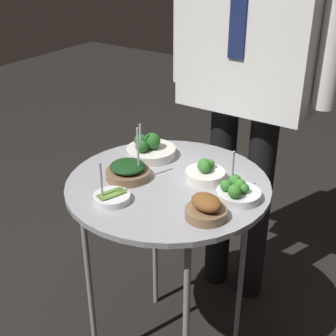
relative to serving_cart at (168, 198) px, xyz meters
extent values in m
cylinder|color=#939399|center=(0.00, 0.00, 0.05)|extent=(0.65, 0.65, 0.02)
cylinder|color=gray|center=(0.20, -0.20, -0.33)|extent=(0.02, 0.02, 0.74)
cylinder|color=gray|center=(-0.20, -0.20, -0.33)|extent=(0.02, 0.02, 0.74)
cylinder|color=gray|center=(0.20, 0.20, -0.33)|extent=(0.02, 0.02, 0.74)
cylinder|color=gray|center=(-0.20, 0.20, -0.33)|extent=(0.02, 0.02, 0.74)
cylinder|color=silver|center=(-0.07, -0.19, 0.07)|extent=(0.11, 0.11, 0.02)
ellipsoid|color=#7AA847|center=(-0.06, -0.19, 0.09)|extent=(0.04, 0.09, 0.01)
ellipsoid|color=#7AA847|center=(-0.07, -0.19, 0.09)|extent=(0.04, 0.09, 0.01)
ellipsoid|color=#7AA847|center=(-0.08, -0.19, 0.09)|extent=(0.04, 0.09, 0.01)
ellipsoid|color=#7AA847|center=(-0.09, -0.18, 0.09)|extent=(0.04, 0.09, 0.01)
cylinder|color=#ADADB2|center=(-0.08, -0.22, 0.13)|extent=(0.01, 0.01, 0.13)
cylinder|color=silver|center=(0.09, 0.08, 0.08)|extent=(0.13, 0.13, 0.03)
sphere|color=#387F2D|center=(0.09, 0.08, 0.11)|extent=(0.03, 0.03, 0.03)
sphere|color=#387F2D|center=(0.09, 0.10, 0.11)|extent=(0.03, 0.03, 0.03)
sphere|color=#387F2D|center=(0.08, 0.08, 0.11)|extent=(0.04, 0.04, 0.04)
sphere|color=#387F2D|center=(0.08, 0.07, 0.11)|extent=(0.04, 0.04, 0.04)
sphere|color=#387F2D|center=(0.09, 0.07, 0.11)|extent=(0.04, 0.04, 0.04)
cylinder|color=brown|center=(-0.12, -0.05, 0.07)|extent=(0.14, 0.14, 0.03)
ellipsoid|color=#143816|center=(-0.12, -0.05, 0.10)|extent=(0.11, 0.11, 0.03)
cylinder|color=#ADADB2|center=(-0.08, -0.04, 0.15)|extent=(0.01, 0.01, 0.18)
cylinder|color=silver|center=(-0.15, 0.12, 0.08)|extent=(0.17, 0.17, 0.03)
sphere|color=#236023|center=(-0.15, 0.12, 0.12)|extent=(0.06, 0.06, 0.06)
sphere|color=#236023|center=(-0.15, 0.13, 0.12)|extent=(0.05, 0.05, 0.05)
sphere|color=#236023|center=(-0.20, 0.12, 0.11)|extent=(0.04, 0.04, 0.04)
sphere|color=#236023|center=(-0.16, 0.08, 0.11)|extent=(0.04, 0.04, 0.04)
cylinder|color=#ADADB2|center=(-0.16, 0.08, 0.13)|extent=(0.01, 0.01, 0.13)
cylinder|color=silver|center=(0.23, 0.03, 0.07)|extent=(0.13, 0.13, 0.03)
sphere|color=#387F2D|center=(0.25, 0.03, 0.10)|extent=(0.03, 0.03, 0.03)
sphere|color=#387F2D|center=(0.23, 0.03, 0.10)|extent=(0.04, 0.04, 0.04)
sphere|color=#387F2D|center=(0.21, 0.05, 0.11)|extent=(0.04, 0.04, 0.04)
sphere|color=#387F2D|center=(0.20, 0.01, 0.10)|extent=(0.03, 0.03, 0.03)
sphere|color=#387F2D|center=(0.24, -0.01, 0.11)|extent=(0.04, 0.04, 0.04)
cylinder|color=#ADADB2|center=(0.20, 0.05, 0.13)|extent=(0.01, 0.01, 0.14)
cylinder|color=brown|center=(0.20, -0.11, 0.07)|extent=(0.12, 0.12, 0.03)
ellipsoid|color=brown|center=(0.20, -0.11, 0.11)|extent=(0.12, 0.10, 0.04)
cylinder|color=black|center=(-0.05, 0.49, -0.26)|extent=(0.11, 0.11, 0.87)
cylinder|color=black|center=(0.12, 0.49, -0.26)|extent=(0.11, 0.11, 0.87)
cube|color=white|center=(0.03, 0.49, 0.50)|extent=(0.49, 0.24, 0.65)
cylinder|color=white|center=(-0.25, 0.49, 0.53)|extent=(0.08, 0.08, 0.60)
camera|label=1|loc=(0.72, -1.08, 0.78)|focal=50.00mm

